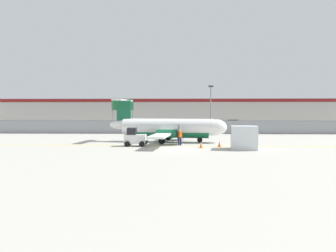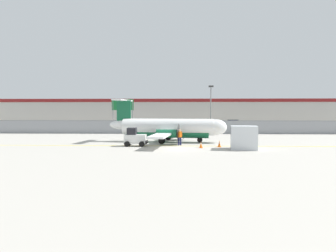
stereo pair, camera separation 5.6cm
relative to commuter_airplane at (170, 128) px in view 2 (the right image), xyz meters
name	(u,v)px [view 2 (the right image)]	position (x,y,z in m)	size (l,w,h in m)	color
ground_plane	(171,146)	(0.22, -3.84, -1.60)	(140.00, 140.00, 0.01)	#ADA89E
perimeter_fence	(173,127)	(0.22, 12.16, -0.49)	(98.00, 0.10, 2.10)	gray
parking_lot_strip	(174,129)	(0.22, 23.66, -1.54)	(98.00, 17.00, 0.12)	#38383A
background_building	(175,112)	(0.22, 42.15, 1.66)	(91.00, 8.10, 6.50)	beige
commuter_airplane	(170,128)	(0.00, 0.00, 0.00)	(13.83, 16.08, 4.92)	white
baggage_tug	(135,138)	(-3.47, -4.09, -0.75)	(2.36, 1.43, 1.88)	silver
ground_crew_worker	(180,136)	(1.13, -3.32, -0.65)	(0.55, 0.42, 1.70)	#191E4C
cargo_container	(244,138)	(7.16, -6.25, -0.50)	(2.70, 2.37, 2.20)	silver
traffic_cone_near_left	(219,144)	(5.09, -4.68, -1.29)	(0.36, 0.36, 0.64)	orange
traffic_cone_near_right	(201,145)	(3.20, -5.35, -1.29)	(0.36, 0.36, 0.64)	orange
parked_car_0	(108,126)	(-11.51, 18.41, -0.71)	(4.26, 2.12, 1.58)	slate
parked_car_1	(152,124)	(-4.22, 24.09, -0.71)	(4.28, 2.17, 1.58)	red
parked_car_2	(195,123)	(4.56, 29.73, -0.71)	(4.32, 2.26, 1.58)	silver
parked_car_3	(232,123)	(12.42, 29.12, -0.71)	(4.34, 2.30, 1.58)	#B28C19
apron_light_pole	(211,106)	(5.73, 9.31, 2.70)	(0.70, 0.30, 7.27)	slate
highway_sign	(123,107)	(-8.15, 14.41, 2.54)	(3.60, 0.14, 5.50)	slate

